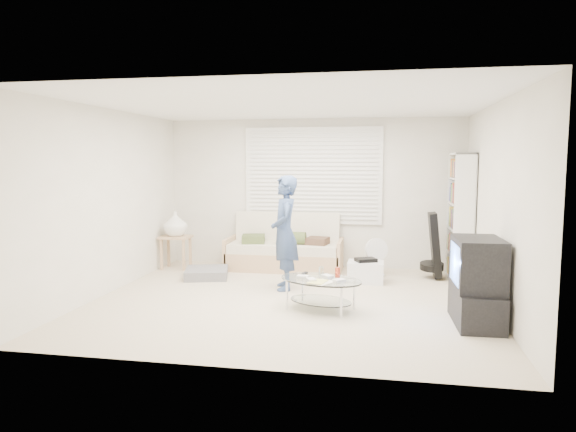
% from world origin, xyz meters
% --- Properties ---
extents(ground, '(5.00, 5.00, 0.00)m').
position_xyz_m(ground, '(0.00, 0.00, 0.00)').
color(ground, '#BBAB91').
rests_on(ground, ground).
extents(room_shell, '(5.02, 4.52, 2.51)m').
position_xyz_m(room_shell, '(0.00, 0.48, 1.63)').
color(room_shell, beige).
rests_on(room_shell, ground).
extents(window_blinds, '(2.32, 0.08, 1.62)m').
position_xyz_m(window_blinds, '(0.00, 2.20, 1.55)').
color(window_blinds, silver).
rests_on(window_blinds, ground).
extents(futon_sofa, '(1.91, 0.77, 0.93)m').
position_xyz_m(futon_sofa, '(-0.42, 1.87, 0.31)').
color(futon_sofa, tan).
rests_on(futon_sofa, ground).
extents(grey_floor_pillow, '(0.78, 0.78, 0.14)m').
position_xyz_m(grey_floor_pillow, '(-1.49, 1.03, 0.07)').
color(grey_floor_pillow, slate).
rests_on(grey_floor_pillow, ground).
extents(side_table, '(0.49, 0.39, 0.96)m').
position_xyz_m(side_table, '(-2.22, 1.58, 0.71)').
color(side_table, tan).
rests_on(side_table, ground).
extents(bookshelf, '(0.30, 0.81, 1.92)m').
position_xyz_m(bookshelf, '(2.32, 1.66, 0.96)').
color(bookshelf, white).
rests_on(bookshelf, ground).
extents(guitar_case, '(0.36, 0.37, 1.00)m').
position_xyz_m(guitar_case, '(1.96, 1.61, 0.44)').
color(guitar_case, black).
rests_on(guitar_case, ground).
extents(floor_fan, '(0.37, 0.25, 0.61)m').
position_xyz_m(floor_fan, '(1.10, 1.62, 0.35)').
color(floor_fan, white).
rests_on(floor_fan, ground).
extents(storage_bin, '(0.53, 0.37, 0.37)m').
position_xyz_m(storage_bin, '(0.94, 1.16, 0.17)').
color(storage_bin, white).
rests_on(storage_bin, ground).
extents(tv_unit, '(0.51, 0.90, 0.96)m').
position_xyz_m(tv_unit, '(2.20, -0.59, 0.47)').
color(tv_unit, black).
rests_on(tv_unit, ground).
extents(coffee_table, '(1.18, 0.94, 0.50)m').
position_xyz_m(coffee_table, '(0.45, -0.36, 0.31)').
color(coffee_table, silver).
rests_on(coffee_table, ground).
extents(standing_person, '(0.52, 0.66, 1.60)m').
position_xyz_m(standing_person, '(-0.17, 0.56, 0.80)').
color(standing_person, navy).
rests_on(standing_person, ground).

